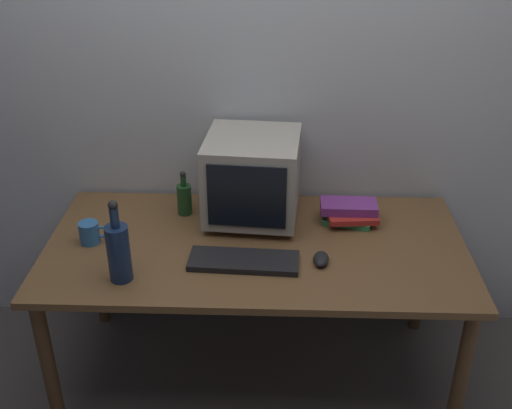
% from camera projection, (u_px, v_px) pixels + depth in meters
% --- Properties ---
extents(ground_plane, '(6.00, 6.00, 0.00)m').
position_uv_depth(ground_plane, '(256.00, 373.00, 2.84)').
color(ground_plane, '#56514C').
extents(back_wall, '(4.00, 0.08, 2.50)m').
position_uv_depth(back_wall, '(260.00, 75.00, 2.66)').
color(back_wall, silver).
rests_on(back_wall, ground).
extents(desk, '(1.69, 0.84, 0.70)m').
position_uv_depth(desk, '(256.00, 259.00, 2.54)').
color(desk, brown).
rests_on(desk, ground).
extents(crt_monitor, '(0.41, 0.41, 0.37)m').
position_uv_depth(crt_monitor, '(252.00, 177.00, 2.60)').
color(crt_monitor, '#B2AD9E').
rests_on(crt_monitor, desk).
extents(keyboard, '(0.43, 0.17, 0.02)m').
position_uv_depth(keyboard, '(244.00, 261.00, 2.38)').
color(keyboard, black).
rests_on(keyboard, desk).
extents(computer_mouse, '(0.07, 0.11, 0.04)m').
position_uv_depth(computer_mouse, '(321.00, 259.00, 2.38)').
color(computer_mouse, black).
rests_on(computer_mouse, desk).
extents(bottle_tall, '(0.09, 0.09, 0.33)m').
position_uv_depth(bottle_tall, '(119.00, 251.00, 2.24)').
color(bottle_tall, navy).
rests_on(bottle_tall, desk).
extents(bottle_short, '(0.06, 0.06, 0.20)m').
position_uv_depth(bottle_short, '(184.00, 198.00, 2.69)').
color(bottle_short, '#1E4C23').
rests_on(bottle_short, desk).
extents(book_stack, '(0.24, 0.20, 0.09)m').
position_uv_depth(book_stack, '(349.00, 212.00, 2.64)').
color(book_stack, '#33894C').
rests_on(book_stack, desk).
extents(mug, '(0.12, 0.08, 0.09)m').
position_uv_depth(mug, '(90.00, 233.00, 2.49)').
color(mug, '#3370B2').
rests_on(mug, desk).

